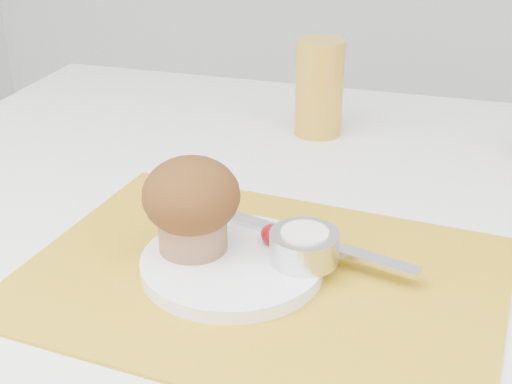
% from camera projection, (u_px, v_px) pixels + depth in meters
% --- Properties ---
extents(placemat, '(0.48, 0.37, 0.00)m').
position_uv_depth(placemat, '(261.00, 277.00, 0.68)').
color(placemat, gold).
rests_on(placemat, table).
extents(plate, '(0.19, 0.19, 0.01)m').
position_uv_depth(plate, '(232.00, 264.00, 0.68)').
color(plate, white).
rests_on(plate, placemat).
extents(ramekin, '(0.07, 0.07, 0.03)m').
position_uv_depth(ramekin, '(304.00, 247.00, 0.67)').
color(ramekin, silver).
rests_on(ramekin, plate).
extents(cream, '(0.05, 0.05, 0.01)m').
position_uv_depth(cream, '(305.00, 234.00, 0.66)').
color(cream, white).
rests_on(cream, ramekin).
extents(raspberry_near, '(0.02, 0.02, 0.02)m').
position_uv_depth(raspberry_near, '(271.00, 234.00, 0.70)').
color(raspberry_near, '#620205').
rests_on(raspberry_near, plate).
extents(raspberry_far, '(0.02, 0.02, 0.02)m').
position_uv_depth(raspberry_far, '(272.00, 235.00, 0.70)').
color(raspberry_far, '#600207').
rests_on(raspberry_far, plate).
extents(butter_knife, '(0.21, 0.07, 0.01)m').
position_uv_depth(butter_knife, '(318.00, 242.00, 0.70)').
color(butter_knife, silver).
rests_on(butter_knife, plate).
extents(juice_glass, '(0.09, 0.09, 0.13)m').
position_uv_depth(juice_glass, '(319.00, 88.00, 0.99)').
color(juice_glass, gold).
rests_on(juice_glass, table).
extents(muffin, '(0.09, 0.09, 0.09)m').
position_uv_depth(muffin, '(192.00, 203.00, 0.67)').
color(muffin, '#966948').
rests_on(muffin, plate).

